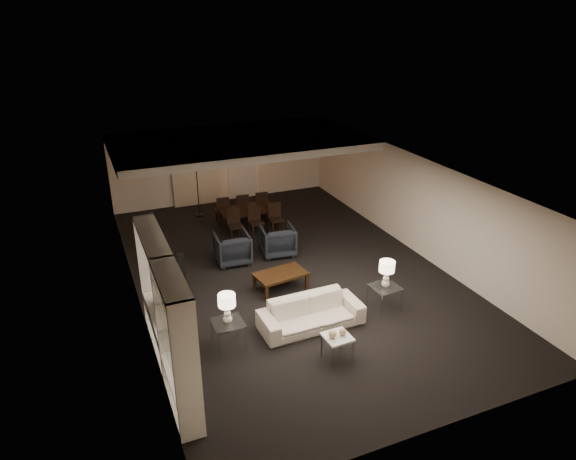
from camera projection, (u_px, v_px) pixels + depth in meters
The scene contains 35 objects.
floor at pixel (288, 272), 12.37m from camera, with size 11.00×11.00×0.00m, color black.
ceiling at pixel (288, 172), 11.37m from camera, with size 7.00×11.00×0.02m, color silver.
wall_back at pixel (222, 163), 16.52m from camera, with size 7.00×0.02×2.50m, color beige.
wall_front at pixel (439, 364), 7.22m from camera, with size 7.00×0.02×2.50m, color beige.
wall_left at pixel (133, 249), 10.63m from camera, with size 0.02×11.00×2.50m, color beige.
wall_right at pixel (414, 203), 13.12m from camera, with size 0.02×11.00×2.50m, color beige.
ceiling_soffit at pixel (240, 142), 14.37m from camera, with size 7.00×4.00×0.20m, color silver.
curtains at pixel (195, 168), 16.15m from camera, with size 1.50×0.12×2.40m, color beige.
door at pixel (243, 167), 16.82m from camera, with size 0.90×0.05×2.10m, color silver.
painting at pixel (283, 148), 17.11m from camera, with size 0.95×0.04×0.65m, color #142D38.
media_unit at pixel (165, 314), 8.53m from camera, with size 0.38×3.40×2.35m, color white, non-canonical shape.
pendant_light at pixel (250, 157), 14.67m from camera, with size 0.52×0.52×0.24m, color #D8591E.
sofa at pixel (311, 313), 10.14m from camera, with size 2.07×0.81×0.60m, color beige.
coffee_table at pixel (281, 281), 11.53m from camera, with size 1.14×0.66×0.41m, color black, non-canonical shape.
armchair_left at pixel (232, 248), 12.69m from camera, with size 0.82×0.85×0.77m, color black.
armchair_right at pixel (277, 240), 13.11m from camera, with size 0.82×0.85×0.77m, color black.
side_table_left at pixel (229, 334), 9.55m from camera, with size 0.57×0.57×0.53m, color white, non-canonical shape.
side_table_right at pixel (384, 298), 10.76m from camera, with size 0.57×0.57×0.53m, color white, non-canonical shape.
table_lamp_left at pixel (227, 309), 9.33m from camera, with size 0.32×0.32×0.59m, color white, non-canonical shape.
table_lamp_right at pixel (386, 274), 10.54m from camera, with size 0.32×0.32×0.59m, color white, non-canonical shape.
marble_table at pixel (337, 347), 9.24m from camera, with size 0.47×0.47×0.47m, color white, non-canonical shape.
gold_gourd_a at pixel (333, 334), 9.08m from camera, with size 0.15×0.15×0.15m, color #F1C380.
gold_gourd_b at pixel (343, 332), 9.15m from camera, with size 0.13×0.13×0.13m, color tan.
television at pixel (160, 298), 9.26m from camera, with size 0.13×0.98×0.57m, color black.
vase_blue at pixel (180, 355), 7.58m from camera, with size 0.15×0.15×0.16m, color #2841B1.
vase_amber at pixel (168, 303), 7.94m from camera, with size 0.18×0.18×0.19m, color #B7773D.
floor_speaker at pixel (183, 277), 11.03m from camera, with size 0.12×0.12×1.08m, color black.
dining_table at pixel (249, 218), 14.74m from camera, with size 1.61×0.90×0.57m, color black.
chair_nl at pixel (235, 225), 13.93m from camera, with size 0.39×0.39×0.84m, color black, non-canonical shape.
chair_nm at pixel (256, 222), 14.14m from camera, with size 0.39×0.39×0.84m, color black, non-canonical shape.
chair_nr at pixel (276, 219), 14.35m from camera, with size 0.39×0.39×0.84m, color black, non-canonical shape.
chair_fl at pixel (222, 209), 15.03m from camera, with size 0.39×0.39×0.84m, color black, non-canonical shape.
chair_fm at pixel (242, 206), 15.24m from camera, with size 0.39×0.39×0.84m, color black, non-canonical shape.
chair_fr at pixel (260, 204), 15.45m from camera, with size 0.39×0.39×0.84m, color black, non-canonical shape.
floor_lamp at pixel (197, 186), 15.36m from camera, with size 0.27×0.27×1.88m, color black, non-canonical shape.
Camera 1 is at (-4.24, -10.08, 5.86)m, focal length 32.00 mm.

